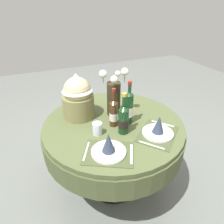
{
  "coord_description": "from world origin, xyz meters",
  "views": [
    {
      "loc": [
        -0.57,
        -1.28,
        1.65
      ],
      "look_at": [
        0.0,
        0.03,
        0.82
      ],
      "focal_mm": 31.16,
      "sensor_mm": 36.0,
      "label": 1
    }
  ],
  "objects_px": {
    "flower_vase": "(114,95)",
    "wine_bottle_left": "(114,113)",
    "tumbler_near_left": "(97,129)",
    "dining_table": "(113,134)",
    "gift_tub_back_left": "(78,95)",
    "wine_bottle_centre": "(129,108)",
    "place_setting_right": "(158,129)",
    "place_setting_left": "(109,148)",
    "wine_bottle_rear": "(124,119)"
  },
  "relations": [
    {
      "from": "flower_vase",
      "to": "wine_bottle_left",
      "type": "xyz_separation_m",
      "value": [
        -0.08,
        -0.17,
        -0.07
      ]
    },
    {
      "from": "flower_vase",
      "to": "tumbler_near_left",
      "type": "distance_m",
      "value": 0.36
    },
    {
      "from": "dining_table",
      "to": "gift_tub_back_left",
      "type": "relative_size",
      "value": 3.06
    },
    {
      "from": "flower_vase",
      "to": "wine_bottle_centre",
      "type": "bearing_deg",
      "value": -73.27
    },
    {
      "from": "dining_table",
      "to": "wine_bottle_left",
      "type": "xyz_separation_m",
      "value": [
        -0.02,
        -0.05,
        0.26
      ]
    },
    {
      "from": "wine_bottle_centre",
      "to": "gift_tub_back_left",
      "type": "height_order",
      "value": "gift_tub_back_left"
    },
    {
      "from": "wine_bottle_left",
      "to": "wine_bottle_centre",
      "type": "distance_m",
      "value": 0.13
    },
    {
      "from": "dining_table",
      "to": "gift_tub_back_left",
      "type": "height_order",
      "value": "gift_tub_back_left"
    },
    {
      "from": "place_setting_right",
      "to": "tumbler_near_left",
      "type": "bearing_deg",
      "value": 155.93
    },
    {
      "from": "place_setting_right",
      "to": "wine_bottle_left",
      "type": "xyz_separation_m",
      "value": [
        -0.26,
        0.25,
        0.07
      ]
    },
    {
      "from": "dining_table",
      "to": "wine_bottle_centre",
      "type": "height_order",
      "value": "wine_bottle_centre"
    },
    {
      "from": "place_setting_right",
      "to": "tumbler_near_left",
      "type": "xyz_separation_m",
      "value": [
        -0.43,
        0.19,
        0.0
      ]
    },
    {
      "from": "place_setting_right",
      "to": "gift_tub_back_left",
      "type": "height_order",
      "value": "gift_tub_back_left"
    },
    {
      "from": "flower_vase",
      "to": "gift_tub_back_left",
      "type": "bearing_deg",
      "value": 163.41
    },
    {
      "from": "wine_bottle_left",
      "to": "wine_bottle_centre",
      "type": "bearing_deg",
      "value": -5.08
    },
    {
      "from": "tumbler_near_left",
      "to": "gift_tub_back_left",
      "type": "height_order",
      "value": "gift_tub_back_left"
    },
    {
      "from": "place_setting_right",
      "to": "flower_vase",
      "type": "relative_size",
      "value": 1.01
    },
    {
      "from": "wine_bottle_centre",
      "to": "tumbler_near_left",
      "type": "bearing_deg",
      "value": -170.6
    },
    {
      "from": "flower_vase",
      "to": "wine_bottle_centre",
      "type": "relative_size",
      "value": 1.14
    },
    {
      "from": "wine_bottle_centre",
      "to": "gift_tub_back_left",
      "type": "relative_size",
      "value": 0.94
    },
    {
      "from": "wine_bottle_left",
      "to": "wine_bottle_centre",
      "type": "height_order",
      "value": "wine_bottle_centre"
    },
    {
      "from": "wine_bottle_left",
      "to": "gift_tub_back_left",
      "type": "bearing_deg",
      "value": 130.56
    },
    {
      "from": "place_setting_left",
      "to": "wine_bottle_rear",
      "type": "relative_size",
      "value": 1.25
    },
    {
      "from": "wine_bottle_left",
      "to": "gift_tub_back_left",
      "type": "xyz_separation_m",
      "value": [
        -0.22,
        0.26,
        0.09
      ]
    },
    {
      "from": "place_setting_right",
      "to": "wine_bottle_left",
      "type": "bearing_deg",
      "value": 136.38
    },
    {
      "from": "wine_bottle_rear",
      "to": "tumbler_near_left",
      "type": "height_order",
      "value": "wine_bottle_rear"
    },
    {
      "from": "flower_vase",
      "to": "tumbler_near_left",
      "type": "height_order",
      "value": "flower_vase"
    },
    {
      "from": "flower_vase",
      "to": "gift_tub_back_left",
      "type": "height_order",
      "value": "flower_vase"
    },
    {
      "from": "place_setting_right",
      "to": "gift_tub_back_left",
      "type": "bearing_deg",
      "value": 133.57
    },
    {
      "from": "place_setting_left",
      "to": "flower_vase",
      "type": "xyz_separation_m",
      "value": [
        0.24,
        0.47,
        0.14
      ]
    },
    {
      "from": "wine_bottle_rear",
      "to": "gift_tub_back_left",
      "type": "bearing_deg",
      "value": 123.33
    },
    {
      "from": "wine_bottle_left",
      "to": "wine_bottle_rear",
      "type": "bearing_deg",
      "value": -76.63
    },
    {
      "from": "flower_vase",
      "to": "place_setting_right",
      "type": "bearing_deg",
      "value": -65.93
    },
    {
      "from": "place_setting_right",
      "to": "flower_vase",
      "type": "distance_m",
      "value": 0.48
    },
    {
      "from": "place_setting_right",
      "to": "wine_bottle_centre",
      "type": "xyz_separation_m",
      "value": [
        -0.13,
        0.24,
        0.1
      ]
    },
    {
      "from": "flower_vase",
      "to": "wine_bottle_rear",
      "type": "distance_m",
      "value": 0.3
    },
    {
      "from": "wine_bottle_centre",
      "to": "place_setting_left",
      "type": "bearing_deg",
      "value": -136.21
    },
    {
      "from": "dining_table",
      "to": "wine_bottle_left",
      "type": "relative_size",
      "value": 3.67
    },
    {
      "from": "place_setting_right",
      "to": "wine_bottle_rear",
      "type": "bearing_deg",
      "value": 151.13
    },
    {
      "from": "place_setting_left",
      "to": "gift_tub_back_left",
      "type": "height_order",
      "value": "gift_tub_back_left"
    },
    {
      "from": "place_setting_left",
      "to": "tumbler_near_left",
      "type": "bearing_deg",
      "value": 88.83
    },
    {
      "from": "place_setting_left",
      "to": "place_setting_right",
      "type": "relative_size",
      "value": 0.99
    },
    {
      "from": "place_setting_right",
      "to": "wine_bottle_left",
      "type": "relative_size",
      "value": 1.29
    },
    {
      "from": "dining_table",
      "to": "place_setting_left",
      "type": "xyz_separation_m",
      "value": [
        -0.19,
        -0.35,
        0.18
      ]
    },
    {
      "from": "place_setting_left",
      "to": "wine_bottle_left",
      "type": "relative_size",
      "value": 1.28
    },
    {
      "from": "dining_table",
      "to": "wine_bottle_centre",
      "type": "bearing_deg",
      "value": -28.38
    },
    {
      "from": "wine_bottle_centre",
      "to": "wine_bottle_left",
      "type": "bearing_deg",
      "value": 174.92
    },
    {
      "from": "place_setting_right",
      "to": "wine_bottle_left",
      "type": "distance_m",
      "value": 0.37
    },
    {
      "from": "wine_bottle_left",
      "to": "tumbler_near_left",
      "type": "relative_size",
      "value": 3.39
    },
    {
      "from": "dining_table",
      "to": "wine_bottle_rear",
      "type": "relative_size",
      "value": 3.59
    }
  ]
}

